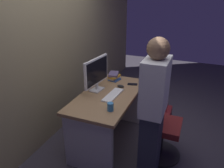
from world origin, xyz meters
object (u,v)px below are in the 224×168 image
object	(u,v)px
desk	(109,110)
cell_phone	(132,84)
keyboard	(113,95)
cup_near_keyboard	(110,107)
office_chair	(158,126)
handbag	(166,116)
mouse	(121,86)
book_stack	(114,76)
monitor	(97,73)
person_at_desk	(153,112)

from	to	relation	value
desk	cell_phone	bearing A→B (deg)	-25.66
keyboard	cup_near_keyboard	size ratio (longest dim) A/B	4.46
office_chair	cell_phone	size ratio (longest dim) A/B	6.53
handbag	desk	bearing A→B (deg)	137.63
mouse	book_stack	distance (m)	0.30
book_stack	cell_phone	bearing A→B (deg)	-101.90
desk	handbag	world-z (taller)	desk
monitor	handbag	xyz separation A→B (m)	(0.71, -0.89, -0.88)
desk	office_chair	bearing A→B (deg)	-91.15
monitor	book_stack	size ratio (longest dim) A/B	2.32
person_at_desk	cell_phone	xyz separation A→B (m)	(0.82, 0.48, -0.08)
office_chair	mouse	world-z (taller)	office_chair
desk	office_chair	xyz separation A→B (m)	(-0.01, -0.70, -0.09)
keyboard	cell_phone	bearing A→B (deg)	-12.38
desk	cell_phone	xyz separation A→B (m)	(0.42, -0.20, 0.25)
handbag	cup_near_keyboard	bearing A→B (deg)	156.67
person_at_desk	handbag	distance (m)	1.36
cup_near_keyboard	mouse	bearing A→B (deg)	10.11
mouse	cell_phone	world-z (taller)	mouse
keyboard	book_stack	world-z (taller)	book_stack
office_chair	book_stack	distance (m)	1.03
book_stack	handbag	xyz separation A→B (m)	(0.27, -0.81, -0.68)
keyboard	mouse	distance (m)	0.29
mouse	book_stack	size ratio (longest dim) A/B	0.43
handbag	office_chair	bearing A→B (deg)	-179.77
keyboard	person_at_desk	bearing A→B (deg)	-118.21
desk	handbag	xyz separation A→B (m)	(0.76, -0.69, -0.38)
office_chair	monitor	bearing A→B (deg)	85.89
office_chair	handbag	bearing A→B (deg)	0.23
office_chair	cell_phone	bearing A→B (deg)	48.56
person_at_desk	mouse	distance (m)	0.90
keyboard	cell_phone	xyz separation A→B (m)	(0.45, -0.13, -0.01)
desk	person_at_desk	xyz separation A→B (m)	(-0.40, -0.68, 0.32)
office_chair	monitor	distance (m)	1.07
office_chair	keyboard	bearing A→B (deg)	91.58
person_at_desk	mouse	bearing A→B (deg)	42.53
office_chair	cell_phone	xyz separation A→B (m)	(0.44, 0.49, 0.33)
book_stack	cup_near_keyboard	bearing A→B (deg)	-160.86
person_at_desk	office_chair	bearing A→B (deg)	-2.38
desk	monitor	distance (m)	0.54
office_chair	cup_near_keyboard	size ratio (longest dim) A/B	9.75
mouse	cup_near_keyboard	bearing A→B (deg)	-169.89
office_chair	monitor	xyz separation A→B (m)	(0.06, 0.89, 0.59)
monitor	mouse	xyz separation A→B (m)	(0.21, -0.27, -0.24)
desk	book_stack	bearing A→B (deg)	13.37
cup_near_keyboard	cell_phone	size ratio (longest dim) A/B	0.67
cup_near_keyboard	handbag	xyz separation A→B (m)	(1.16, -0.50, -0.67)
office_chair	person_at_desk	size ratio (longest dim) A/B	0.57
monitor	keyboard	xyz separation A→B (m)	(-0.08, -0.27, -0.25)
person_at_desk	book_stack	xyz separation A→B (m)	(0.89, 0.80, -0.02)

